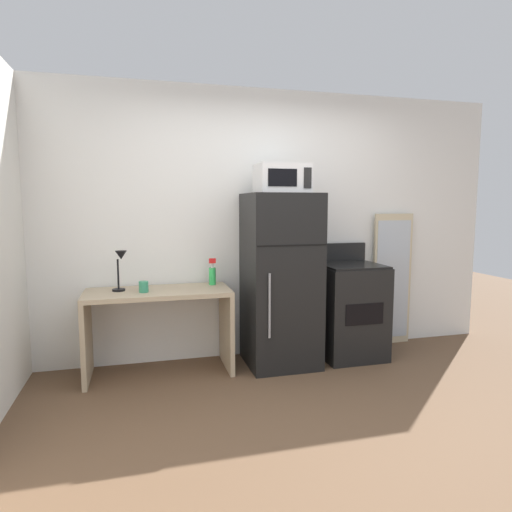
{
  "coord_description": "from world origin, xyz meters",
  "views": [
    {
      "loc": [
        -1.19,
        -2.52,
        1.5
      ],
      "look_at": [
        -0.22,
        1.1,
        1.06
      ],
      "focal_mm": 30.83,
      "sensor_mm": 36.0,
      "label": 1
    }
  ],
  "objects": [
    {
      "name": "desk_lamp",
      "position": [
        -1.35,
        1.39,
        0.99
      ],
      "size": [
        0.14,
        0.12,
        0.35
      ],
      "color": "black",
      "rests_on": "desk"
    },
    {
      "name": "wall_back_white",
      "position": [
        0.0,
        1.7,
        1.3
      ],
      "size": [
        5.0,
        0.1,
        2.6
      ],
      "primitive_type": "cube",
      "color": "white",
      "rests_on": "ground"
    },
    {
      "name": "desk",
      "position": [
        -1.04,
        1.35,
        0.53
      ],
      "size": [
        1.25,
        0.55,
        0.75
      ],
      "color": "tan",
      "rests_on": "ground"
    },
    {
      "name": "oven_range",
      "position": [
        0.79,
        1.33,
        0.47
      ],
      "size": [
        0.6,
        0.61,
        1.1
      ],
      "color": "black",
      "rests_on": "ground"
    },
    {
      "name": "leaning_mirror",
      "position": [
        1.42,
        1.59,
        0.7
      ],
      "size": [
        0.44,
        0.03,
        1.4
      ],
      "color": "#C6B793",
      "rests_on": "ground"
    },
    {
      "name": "microwave",
      "position": [
        0.07,
        1.29,
        1.73
      ],
      "size": [
        0.46,
        0.35,
        0.26
      ],
      "color": "silver",
      "rests_on": "refrigerator"
    },
    {
      "name": "coffee_mug",
      "position": [
        -1.16,
        1.29,
        0.8
      ],
      "size": [
        0.08,
        0.08,
        0.09
      ],
      "primitive_type": "cylinder",
      "color": "#338C66",
      "rests_on": "desk"
    },
    {
      "name": "ground_plane",
      "position": [
        0.0,
        0.0,
        0.0
      ],
      "size": [
        12.0,
        12.0,
        0.0
      ],
      "primitive_type": "plane",
      "color": "brown"
    },
    {
      "name": "refrigerator",
      "position": [
        0.07,
        1.31,
        0.8
      ],
      "size": [
        0.64,
        0.66,
        1.6
      ],
      "color": "black",
      "rests_on": "ground"
    },
    {
      "name": "spray_bottle",
      "position": [
        -0.54,
        1.49,
        0.85
      ],
      "size": [
        0.06,
        0.06,
        0.25
      ],
      "color": "green",
      "rests_on": "desk"
    }
  ]
}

